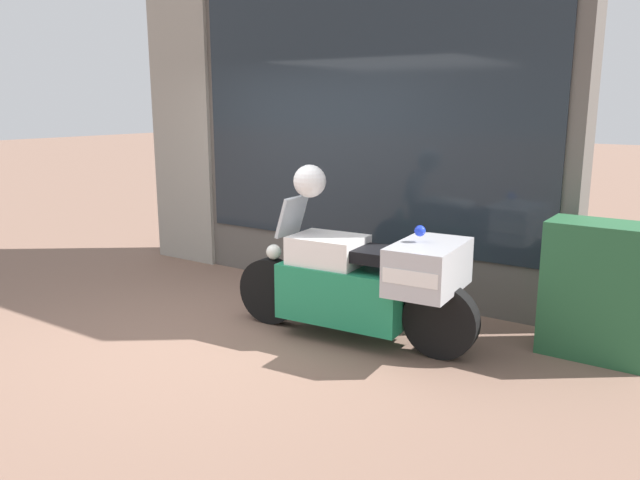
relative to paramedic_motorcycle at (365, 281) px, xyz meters
The scene contains 6 objects.
ground_plane 1.48m from the paramedic_motorcycle, 154.42° to the right, with size 60.00×60.00×0.00m, color #7A5B4C.
shop_building 2.67m from the paramedic_motorcycle, 139.64° to the left, with size 5.29×0.55×4.19m.
window_display 1.66m from the paramedic_motorcycle, 120.05° to the left, with size 3.87×0.30×2.11m.
paramedic_motorcycle is the anchor object (origin of this frame).
utility_cabinet 1.87m from the paramedic_motorcycle, 25.55° to the left, with size 0.82×0.48×1.10m, color #235633.
white_helmet 0.98m from the paramedic_motorcycle, behind, with size 0.28×0.28×0.28m, color white.
Camera 1 is at (3.79, -3.81, 2.02)m, focal length 35.00 mm.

